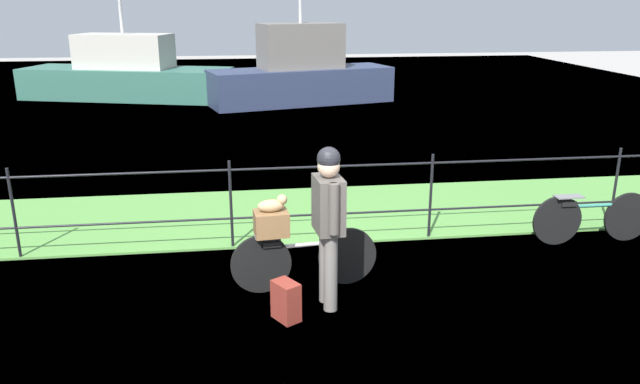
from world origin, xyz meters
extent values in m
plane|color=#9E9993|center=(0.00, 0.00, 0.00)|extent=(60.00, 60.00, 0.00)
cube|color=#569342|center=(0.00, 3.27, 0.01)|extent=(27.00, 2.40, 0.03)
plane|color=slate|center=(0.00, 13.12, 0.00)|extent=(30.00, 30.00, 0.00)
cylinder|color=black|center=(-3.86, 2.11, 0.57)|extent=(0.04, 0.04, 1.15)
cylinder|color=black|center=(-1.29, 2.11, 0.57)|extent=(0.04, 0.04, 1.15)
cylinder|color=black|center=(1.29, 2.11, 0.57)|extent=(0.04, 0.04, 1.15)
cylinder|color=black|center=(3.86, 2.11, 0.57)|extent=(0.04, 0.04, 1.15)
cylinder|color=black|center=(0.00, 2.11, 0.40)|extent=(18.00, 0.03, 0.03)
cylinder|color=black|center=(0.00, 2.11, 1.03)|extent=(18.00, 0.03, 0.03)
cylinder|color=black|center=(-0.02, 0.92, 0.33)|extent=(0.65, 0.11, 0.65)
cylinder|color=black|center=(-0.97, 0.83, 0.33)|extent=(0.65, 0.11, 0.65)
cylinder|color=#BCB7B2|center=(-0.49, 0.88, 0.51)|extent=(0.75, 0.12, 0.04)
cube|color=black|center=(-0.85, 0.84, 0.55)|extent=(0.21, 0.11, 0.06)
cube|color=slate|center=(-0.85, 0.84, 0.64)|extent=(0.37, 0.19, 0.02)
cube|color=brown|center=(-0.85, 0.84, 0.78)|extent=(0.38, 0.31, 0.26)
ellipsoid|color=tan|center=(-0.85, 0.84, 0.98)|extent=(0.29, 0.17, 0.13)
sphere|color=tan|center=(-0.73, 0.86, 1.04)|extent=(0.11, 0.11, 0.11)
cylinder|color=slate|center=(-0.31, 0.54, 0.41)|extent=(0.14, 0.14, 0.82)
cylinder|color=slate|center=(-0.29, 0.34, 0.41)|extent=(0.14, 0.14, 0.82)
cube|color=#4C4742|center=(-0.30, 0.44, 1.10)|extent=(0.30, 0.42, 0.56)
cylinder|color=#4C4742|center=(-0.32, 0.66, 1.13)|extent=(0.10, 0.10, 0.50)
cylinder|color=#4C4742|center=(-0.28, 0.23, 1.13)|extent=(0.10, 0.10, 0.50)
sphere|color=tan|center=(-0.30, 0.44, 1.49)|extent=(0.22, 0.22, 0.22)
sphere|color=black|center=(-0.30, 0.44, 1.57)|extent=(0.23, 0.23, 0.23)
cube|color=maroon|center=(-0.75, 0.20, 0.20)|extent=(0.30, 0.33, 0.40)
cylinder|color=black|center=(3.83, 1.71, 0.32)|extent=(0.65, 0.05, 0.65)
cylinder|color=black|center=(2.85, 1.70, 0.32)|extent=(0.65, 0.05, 0.65)
cylinder|color=#337F70|center=(3.34, 1.71, 0.50)|extent=(0.77, 0.05, 0.04)
cube|color=black|center=(2.97, 1.70, 0.55)|extent=(0.20, 0.09, 0.06)
cube|color=slate|center=(2.97, 1.70, 0.64)|extent=(0.36, 0.16, 0.02)
cube|color=#336656|center=(-4.62, 14.94, 0.48)|extent=(6.75, 3.68, 0.95)
cube|color=#B7B2A8|center=(-4.62, 14.94, 1.47)|extent=(3.11, 2.09, 1.04)
cylinder|color=#B2B2B2|center=(-4.62, 14.94, 2.79)|extent=(0.10, 0.10, 1.60)
cube|color=#2D3856|center=(0.73, 13.30, 0.52)|extent=(5.71, 3.02, 1.04)
cube|color=slate|center=(0.73, 13.30, 1.69)|extent=(2.63, 1.74, 1.30)
camera|label=1|loc=(-1.13, -5.24, 3.04)|focal=34.55mm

